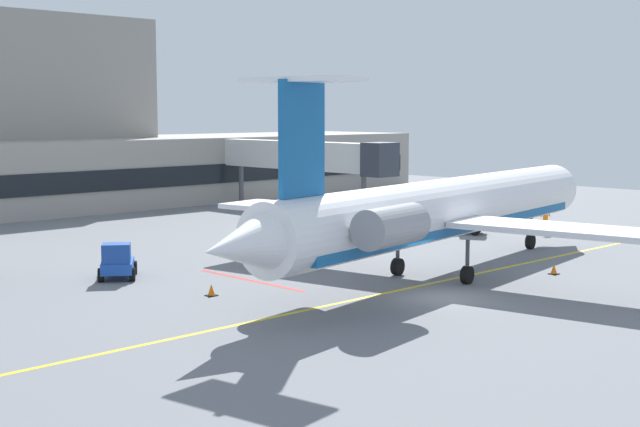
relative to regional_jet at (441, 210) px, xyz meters
The scene contains 11 objects.
ground 6.29m from the regional_jet, 141.27° to the right, with size 120.00×120.00×0.11m.
terminal_building 44.88m from the regional_jet, 89.06° to the left, with size 77.33×15.45×16.89m.
jet_bridge_east 30.62m from the regional_jet, 59.11° to the left, with size 2.40×19.50×6.08m.
regional_jet is the anchor object (origin of this frame).
baggage_tug 16.69m from the regional_jet, 137.65° to the left, with size 3.03×3.23×1.89m.
pushback_tractor 10.13m from the regional_jet, 95.91° to the left, with size 3.30×3.86×1.95m.
belt_loader 17.01m from the regional_jet, 32.83° to the left, with size 3.27×4.34×2.25m.
marshaller 18.80m from the regional_jet, 15.15° to the left, with size 0.80×0.41×1.82m.
safety_cone_alpha 6.90m from the regional_jet, 37.55° to the right, with size 0.47×0.47×0.55m.
safety_cone_bravo 7.39m from the regional_jet, 88.05° to the left, with size 0.47×0.47×0.55m.
safety_cone_charlie 12.58m from the regional_jet, 158.70° to the left, with size 0.47×0.47×0.55m.
Camera 1 is at (-31.93, -24.73, 8.47)m, focal length 50.03 mm.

